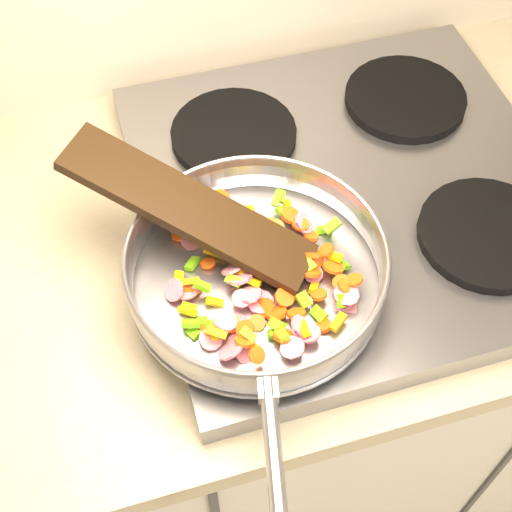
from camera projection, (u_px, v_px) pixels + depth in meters
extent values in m
cube|color=#939399|center=(352.00, 194.00, 1.04)|extent=(0.60, 0.60, 0.04)
cylinder|color=black|center=(291.00, 283.00, 0.92)|extent=(0.19, 0.19, 0.02)
cylinder|color=black|center=(488.00, 234.00, 0.96)|extent=(0.19, 0.19, 0.02)
cylinder|color=black|center=(234.00, 134.00, 1.07)|extent=(0.19, 0.19, 0.02)
cylinder|color=black|center=(405.00, 98.00, 1.12)|extent=(0.19, 0.19, 0.02)
cylinder|color=#9E9EA5|center=(256.00, 281.00, 0.91)|extent=(0.32, 0.32, 0.01)
torus|color=#9E9EA5|center=(256.00, 267.00, 0.88)|extent=(0.37, 0.37, 0.06)
torus|color=#9E9EA5|center=(256.00, 254.00, 0.86)|extent=(0.33, 0.33, 0.01)
cylinder|color=#9E9EA5|center=(275.00, 465.00, 0.72)|extent=(0.06, 0.19, 0.02)
cube|color=#9E9EA5|center=(268.00, 388.00, 0.77)|extent=(0.03, 0.03, 0.02)
cube|color=yellow|center=(287.00, 206.00, 0.97)|extent=(0.02, 0.02, 0.02)
cylinder|color=#F55010|center=(231.00, 323.00, 0.85)|extent=(0.03, 0.03, 0.01)
cube|color=yellow|center=(314.00, 287.00, 0.89)|extent=(0.02, 0.02, 0.01)
cube|color=#5EAE13|center=(304.00, 249.00, 0.92)|extent=(0.03, 0.02, 0.01)
cylinder|color=#F55010|center=(276.00, 313.00, 0.86)|extent=(0.04, 0.04, 0.02)
cube|color=yellow|center=(214.00, 302.00, 0.88)|extent=(0.02, 0.02, 0.02)
cube|color=yellow|center=(189.00, 307.00, 0.86)|extent=(0.02, 0.02, 0.01)
cube|color=#5EAE13|center=(319.00, 314.00, 0.87)|extent=(0.02, 0.03, 0.02)
cube|color=#5EAE13|center=(260.00, 225.00, 0.93)|extent=(0.02, 0.02, 0.01)
cube|color=#5EAE13|center=(275.00, 335.00, 0.85)|extent=(0.02, 0.01, 0.01)
cylinder|color=#CD1442|center=(225.00, 320.00, 0.84)|extent=(0.03, 0.04, 0.02)
cube|color=yellow|center=(246.00, 210.00, 0.96)|extent=(0.02, 0.01, 0.01)
cylinder|color=#F55010|center=(326.00, 251.00, 0.90)|extent=(0.02, 0.03, 0.02)
cube|color=#5EAE13|center=(191.00, 324.00, 0.85)|extent=(0.02, 0.02, 0.02)
cube|color=#5EAE13|center=(192.00, 264.00, 0.91)|extent=(0.02, 0.03, 0.01)
cube|color=#5EAE13|center=(304.00, 300.00, 0.87)|extent=(0.02, 0.02, 0.01)
cylinder|color=#F55010|center=(333.00, 267.00, 0.89)|extent=(0.04, 0.04, 0.02)
cube|color=yellow|center=(223.00, 216.00, 0.96)|extent=(0.02, 0.02, 0.02)
cube|color=yellow|center=(214.00, 252.00, 0.92)|extent=(0.03, 0.02, 0.01)
cylinder|color=#F55010|center=(278.00, 241.00, 0.91)|extent=(0.03, 0.03, 0.02)
cylinder|color=#CD1442|center=(261.00, 235.00, 0.94)|extent=(0.03, 0.03, 0.01)
cube|color=yellow|center=(215.00, 333.00, 0.85)|extent=(0.02, 0.02, 0.01)
cube|color=#5EAE13|center=(324.00, 229.00, 0.95)|extent=(0.03, 0.02, 0.02)
cube|color=#5EAE13|center=(212.00, 328.00, 0.84)|extent=(0.02, 0.02, 0.01)
cube|color=yellow|center=(250.00, 240.00, 0.92)|extent=(0.02, 0.02, 0.02)
cylinder|color=#F55010|center=(285.00, 297.00, 0.87)|extent=(0.03, 0.03, 0.02)
cube|color=#5EAE13|center=(194.00, 333.00, 0.85)|extent=(0.02, 0.02, 0.01)
cube|color=#5EAE13|center=(233.00, 243.00, 0.93)|extent=(0.02, 0.01, 0.01)
cylinder|color=#CD1442|center=(292.00, 347.00, 0.83)|extent=(0.04, 0.04, 0.01)
cylinder|color=#CD1442|center=(301.00, 327.00, 0.84)|extent=(0.04, 0.05, 0.03)
cylinder|color=#F55010|center=(315.00, 260.00, 0.90)|extent=(0.03, 0.03, 0.02)
cube|color=#5EAE13|center=(277.00, 256.00, 0.89)|extent=(0.02, 0.02, 0.02)
cylinder|color=#F55010|center=(209.00, 329.00, 0.85)|extent=(0.03, 0.03, 0.01)
cube|color=yellow|center=(251.00, 281.00, 0.88)|extent=(0.03, 0.03, 0.01)
cylinder|color=#CD1442|center=(192.00, 239.00, 0.93)|extent=(0.04, 0.04, 0.02)
cylinder|color=#CD1442|center=(292.00, 216.00, 0.96)|extent=(0.03, 0.04, 0.02)
cylinder|color=#CD1442|center=(231.00, 350.00, 0.83)|extent=(0.04, 0.04, 0.03)
cube|color=yellow|center=(190.00, 281.00, 0.88)|extent=(0.02, 0.01, 0.01)
cylinder|color=#F55010|center=(265.00, 308.00, 0.87)|extent=(0.03, 0.04, 0.03)
cylinder|color=#CD1442|center=(250.00, 294.00, 0.87)|extent=(0.03, 0.03, 0.02)
cylinder|color=#F55010|center=(311.00, 236.00, 0.94)|extent=(0.03, 0.03, 0.01)
cube|color=yellow|center=(332.00, 256.00, 0.91)|extent=(0.03, 0.02, 0.02)
cylinder|color=#CD1442|center=(174.00, 290.00, 0.88)|extent=(0.03, 0.04, 0.03)
cylinder|color=#F55010|center=(245.00, 329.00, 0.83)|extent=(0.03, 0.03, 0.02)
cylinder|color=#F55010|center=(257.00, 355.00, 0.82)|extent=(0.02, 0.03, 0.02)
cylinder|color=#CD1442|center=(304.00, 223.00, 0.94)|extent=(0.03, 0.04, 0.03)
cylinder|color=#F55010|center=(247.00, 230.00, 0.92)|extent=(0.03, 0.03, 0.01)
cube|color=#5EAE13|center=(341.00, 301.00, 0.86)|extent=(0.01, 0.02, 0.02)
cylinder|color=#F55010|center=(300.00, 224.00, 0.94)|extent=(0.03, 0.03, 0.01)
cylinder|color=#CD1442|center=(242.00, 298.00, 0.87)|extent=(0.03, 0.03, 0.01)
cube|color=#5EAE13|center=(202.00, 286.00, 0.87)|extent=(0.02, 0.02, 0.02)
cylinder|color=#CD1442|center=(345.00, 308.00, 0.88)|extent=(0.04, 0.04, 0.02)
cylinder|color=#CD1442|center=(346.00, 295.00, 0.87)|extent=(0.04, 0.04, 0.01)
cylinder|color=#CD1442|center=(211.00, 339.00, 0.85)|extent=(0.04, 0.04, 0.01)
cube|color=#5EAE13|center=(252.00, 237.00, 0.94)|extent=(0.02, 0.02, 0.02)
cube|color=#5EAE13|center=(285.00, 250.00, 0.91)|extent=(0.03, 0.01, 0.02)
cylinder|color=#CD1442|center=(221.00, 248.00, 0.93)|extent=(0.03, 0.04, 0.02)
cylinder|color=#CD1442|center=(273.00, 232.00, 0.93)|extent=(0.04, 0.04, 0.01)
cylinder|color=#F55010|center=(198.00, 221.00, 0.94)|extent=(0.02, 0.02, 0.01)
cube|color=#5EAE13|center=(302.00, 250.00, 0.92)|extent=(0.02, 0.02, 0.01)
cube|color=#5EAE13|center=(309.00, 265.00, 0.89)|extent=(0.02, 0.02, 0.01)
cylinder|color=#CD1442|center=(247.00, 351.00, 0.84)|extent=(0.04, 0.03, 0.03)
cube|color=yellow|center=(240.00, 273.00, 0.89)|extent=(0.02, 0.02, 0.02)
cube|color=yellow|center=(334.00, 256.00, 0.90)|extent=(0.02, 0.02, 0.01)
cube|color=yellow|center=(179.00, 280.00, 0.90)|extent=(0.02, 0.03, 0.02)
cube|color=yellow|center=(188.00, 311.00, 0.86)|extent=(0.02, 0.02, 0.02)
cylinder|color=#F55010|center=(319.00, 295.00, 0.87)|extent=(0.03, 0.03, 0.01)
cylinder|color=#F55010|center=(275.00, 229.00, 0.92)|extent=(0.04, 0.04, 0.02)
cylinder|color=#CD1442|center=(275.00, 255.00, 0.92)|extent=(0.05, 0.05, 0.01)
cube|color=#5EAE13|center=(340.00, 266.00, 0.90)|extent=(0.02, 0.01, 0.01)
cube|color=#5EAE13|center=(233.00, 280.00, 0.88)|extent=(0.02, 0.02, 0.01)
cylinder|color=#F55010|center=(256.00, 222.00, 0.93)|extent=(0.03, 0.04, 0.02)
cube|color=yellow|center=(263.00, 260.00, 0.91)|extent=(0.02, 0.03, 0.02)
cylinder|color=#F55010|center=(341.00, 282.00, 0.88)|extent=(0.03, 0.03, 0.01)
cylinder|color=#F55010|center=(310.00, 272.00, 0.89)|extent=(0.04, 0.04, 0.02)
cylinder|color=#F55010|center=(283.00, 336.00, 0.84)|extent=(0.04, 0.04, 0.02)
cylinder|color=#F55010|center=(221.00, 199.00, 0.95)|extent=(0.03, 0.03, 0.02)
cylinder|color=#F55010|center=(313.00, 254.00, 0.90)|extent=(0.03, 0.03, 0.03)
cylinder|color=#F55010|center=(345.00, 286.00, 0.87)|extent=(0.03, 0.03, 0.01)
cylinder|color=#CD1442|center=(210.00, 208.00, 0.94)|extent=(0.04, 0.04, 0.02)
cube|color=#5EAE13|center=(277.00, 198.00, 0.95)|extent=(0.02, 0.02, 0.01)
cube|color=yellow|center=(250.00, 345.00, 0.84)|extent=(0.03, 0.02, 0.01)
cylinder|color=#CD1442|center=(233.00, 269.00, 0.89)|extent=(0.04, 0.03, 0.03)
cylinder|color=#CD1442|center=(310.00, 334.00, 0.84)|extent=(0.04, 0.04, 0.01)
cube|color=yellow|center=(305.00, 329.00, 0.84)|extent=(0.01, 0.02, 0.02)
cube|color=yellow|center=(338.00, 322.00, 0.85)|extent=(0.03, 0.02, 0.01)
cube|color=#5EAE13|center=(285.00, 243.00, 0.91)|extent=(0.02, 0.02, 0.02)
cylinder|color=#F55010|center=(291.00, 215.00, 0.95)|extent=(0.04, 0.04, 0.02)
cylinder|color=#CD1442|center=(313.00, 274.00, 0.90)|extent=(0.03, 0.03, 0.01)
cube|color=#5EAE13|center=(287.00, 271.00, 0.91)|extent=(0.02, 0.02, 0.02)
cylinder|color=#CD1442|center=(237.00, 320.00, 0.86)|extent=(0.04, 0.04, 0.03)
cube|color=yellow|center=(303.00, 334.00, 0.85)|extent=(0.02, 0.02, 0.01)
cylinder|color=#CD1442|center=(244.00, 264.00, 0.91)|extent=(0.03, 0.03, 0.02)
cylinder|color=#F55010|center=(354.00, 280.00, 0.88)|extent=(0.03, 0.03, 0.01)
cube|color=#5EAE13|center=(282.00, 335.00, 0.84)|extent=(0.01, 0.02, 0.01)
cube|color=yellow|center=(254.00, 255.00, 0.90)|extent=(0.02, 0.01, 0.02)
cube|color=#5EAE13|center=(269.00, 224.00, 0.93)|extent=(0.02, 0.02, 0.02)
cube|color=#5EAE13|center=(332.00, 226.00, 0.93)|extent=(0.03, 0.02, 0.02)
cube|color=#5EAE13|center=(343.00, 264.00, 0.91)|extent=(0.02, 0.02, 0.02)
cube|color=#5EAE13|center=(248.00, 335.00, 0.83)|extent=(0.02, 0.02, 0.01)
cylinder|color=#F55010|center=(263.00, 244.00, 0.92)|extent=(0.03, 0.03, 0.02)
cylinder|color=#F55010|center=(324.00, 326.00, 0.86)|extent=(0.02, 0.03, 0.02)
cylinder|color=#CD1442|center=(187.00, 292.00, 0.88)|extent=(0.03, 0.03, 0.02)
cylinder|color=#CD1442|center=(260.00, 302.00, 0.88)|extent=(0.04, 0.04, 0.00)
cylinder|color=#F55010|center=(257.00, 323.00, 0.86)|extent=(0.03, 0.03, 0.01)
cylinder|color=#CD1442|center=(240.00, 278.00, 0.88)|extent=(0.05, 0.04, 0.03)
cube|color=#5EAE13|center=(214.00, 231.00, 0.94)|extent=(0.02, 0.03, 0.01)
cylinder|color=#F55010|center=(245.00, 341.00, 0.83)|extent=(0.03, 0.03, 0.02)
cube|color=#5EAE13|center=(280.00, 196.00, 0.95)|extent=(0.02, 0.02, 0.02)
cylinder|color=#F55010|center=(181.00, 233.00, 0.94)|extent=(0.04, 0.04, 0.01)
cylinder|color=#F55010|center=(272.00, 226.00, 0.93)|extent=(0.03, 0.03, 0.01)
cube|color=#5EAE13|center=(203.00, 322.00, 0.86)|extent=(0.02, 0.02, 0.02)
cylinder|color=#F55010|center=(296.00, 314.00, 0.86)|extent=(0.03, 0.03, 0.02)
cylinder|color=#F55010|center=(290.00, 270.00, 0.88)|extent=(0.03, 0.03, 0.02)
cylinder|color=#F55010|center=(192.00, 288.00, 0.89)|extent=(0.04, 0.03, 0.03)
cylinder|color=#F55010|center=(208.00, 263.00, 0.91)|extent=(0.02, 0.02, 0.01)
cube|color=yellow|center=(216.00, 333.00, 0.83)|extent=(0.03, 0.02, 0.02)
cube|color=#5EAE13|center=(282.00, 212.00, 0.95)|extent=(0.02, 0.02, 0.01)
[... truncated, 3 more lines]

